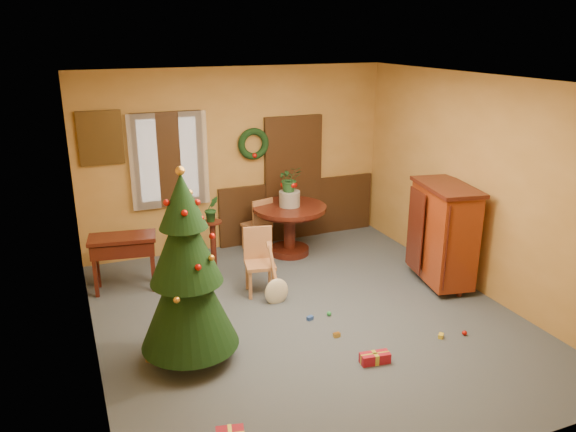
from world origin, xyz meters
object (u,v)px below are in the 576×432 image
dining_table (289,220)px  sideboard (443,232)px  writing_desk (123,249)px  christmas_tree (186,273)px  chair_near (259,258)px

dining_table → sideboard: size_ratio=0.81×
dining_table → writing_desk: bearing=-172.6°
christmas_tree → writing_desk: size_ratio=2.30×
dining_table → christmas_tree: bearing=-132.1°
christmas_tree → sideboard: 3.75m
writing_desk → sideboard: size_ratio=0.65×
sideboard → christmas_tree: bearing=-171.4°
dining_table → chair_near: (-0.90, -1.09, -0.08)m
dining_table → writing_desk: (-2.59, -0.34, 0.03)m
christmas_tree → writing_desk: bearing=101.8°
chair_near → writing_desk: (-1.69, 0.76, 0.11)m
sideboard → dining_table: bearing=130.0°
dining_table → sideboard: bearing=-50.0°
dining_table → christmas_tree: (-2.16, -2.39, 0.47)m
chair_near → christmas_tree: size_ratio=0.42×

